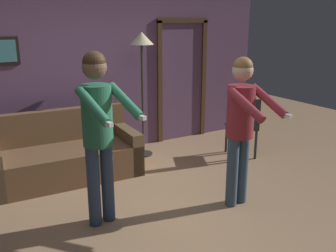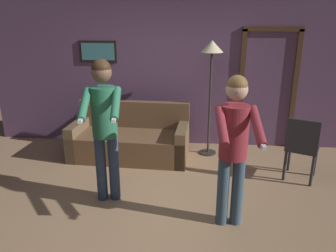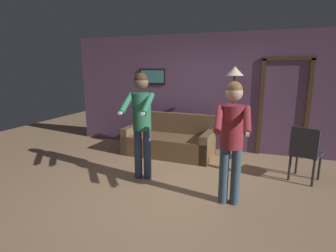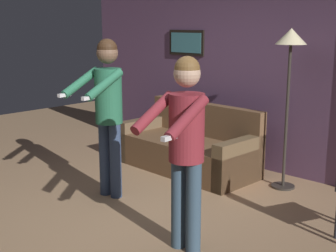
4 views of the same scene
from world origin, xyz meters
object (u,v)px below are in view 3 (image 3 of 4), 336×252
at_px(person_standing_right, 232,133).
at_px(couch, 169,142).
at_px(person_standing_left, 142,116).
at_px(torchiere_lamp, 234,81).
at_px(dining_chair_distant, 305,151).

bearing_deg(person_standing_right, couch, 129.73).
xyz_separation_m(person_standing_left, person_standing_right, (1.48, -0.39, -0.07)).
distance_m(torchiere_lamp, person_standing_left, 2.14).
height_order(couch, person_standing_left, person_standing_left).
xyz_separation_m(couch, dining_chair_distant, (2.55, -0.64, 0.25)).
distance_m(torchiere_lamp, person_standing_right, 2.10).
xyz_separation_m(couch, torchiere_lamp, (1.29, 0.24, 1.32)).
distance_m(person_standing_left, person_standing_right, 1.53).
bearing_deg(person_standing_left, dining_chair_distant, 16.31).
distance_m(couch, person_standing_left, 1.60).
height_order(person_standing_left, dining_chair_distant, person_standing_left).
xyz_separation_m(couch, person_standing_right, (1.48, -1.77, 0.74)).
relative_size(couch, person_standing_right, 1.15).
bearing_deg(dining_chair_distant, person_standing_left, -163.69).
height_order(person_standing_right, dining_chair_distant, person_standing_right).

